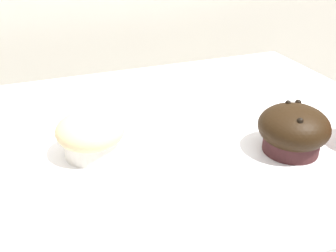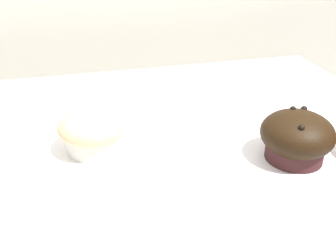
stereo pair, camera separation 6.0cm
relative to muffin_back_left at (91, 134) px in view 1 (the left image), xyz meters
name	(u,v)px [view 1 (the left image)]	position (x,y,z in m)	size (l,w,h in m)	color
wall_back	(74,40)	(0.07, 0.63, -0.03)	(3.20, 0.10, 1.80)	beige
muffin_back_left	(91,134)	(0.00, 0.00, 0.00)	(0.11, 0.11, 0.07)	white
muffin_front_left	(293,130)	(0.29, -0.10, 0.00)	(0.11, 0.11, 0.08)	#3A1B1C
serving_plate	(22,119)	(-0.10, 0.15, -0.03)	(0.19, 0.19, 0.01)	white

